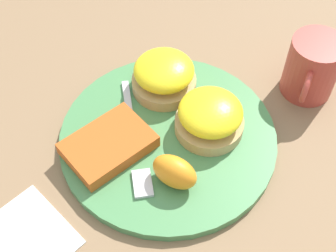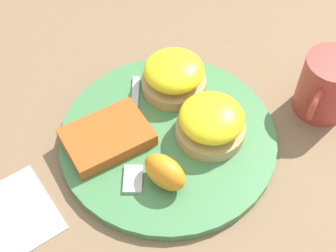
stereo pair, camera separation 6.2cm
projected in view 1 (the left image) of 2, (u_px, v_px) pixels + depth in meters
ground_plane at (168, 141)px, 0.65m from camera, size 1.10×1.10×0.00m
plate at (168, 138)px, 0.65m from camera, size 0.30×0.30×0.01m
sandwich_benedict_left at (210, 117)px, 0.63m from camera, size 0.09×0.09×0.05m
sandwich_benedict_right at (164, 75)px, 0.67m from camera, size 0.09×0.09×0.05m
hashbrown_patty at (108, 145)px, 0.62m from camera, size 0.14×0.12×0.02m
orange_wedge at (175, 172)px, 0.58m from camera, size 0.04×0.06×0.04m
fork at (133, 142)px, 0.63m from camera, size 0.17×0.12×0.00m
cup at (312, 68)px, 0.67m from camera, size 0.11×0.08×0.09m
napkin at (21, 241)px, 0.56m from camera, size 0.14×0.14×0.00m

